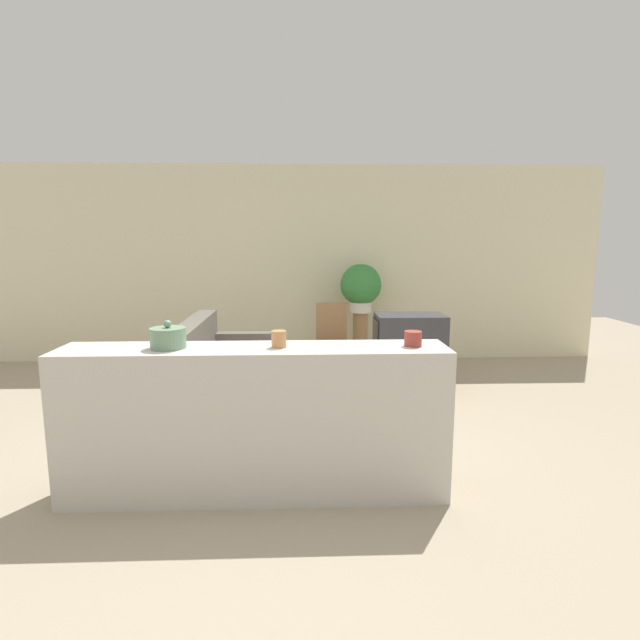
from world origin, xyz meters
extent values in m
plane|color=tan|center=(0.00, 0.00, 0.00)|extent=(14.00, 14.00, 0.00)
cube|color=beige|center=(0.00, 3.43, 1.35)|extent=(9.00, 0.06, 2.70)
cube|color=#605B51|center=(-0.45, 1.30, 0.23)|extent=(0.83, 1.72, 0.47)
cube|color=#605B51|center=(-0.77, 1.30, 0.68)|extent=(0.20, 1.72, 0.43)
cube|color=#605B51|center=(-0.45, 0.52, 0.32)|extent=(0.83, 0.16, 0.64)
cube|color=#605B51|center=(-0.45, 2.08, 0.32)|extent=(0.83, 0.16, 0.64)
cube|color=#9E754C|center=(1.46, 1.60, 0.23)|extent=(0.76, 0.47, 0.46)
cube|color=#333338|center=(1.46, 1.60, 0.68)|extent=(0.72, 0.45, 0.45)
cube|color=black|center=(1.10, 1.60, 0.68)|extent=(0.02, 0.37, 0.35)
cube|color=#9E754C|center=(0.69, 2.50, 0.41)|extent=(0.44, 0.44, 0.04)
cube|color=#9E754C|center=(0.69, 2.70, 0.66)|extent=(0.40, 0.04, 0.47)
cylinder|color=#9E754C|center=(0.50, 2.31, 0.19)|extent=(0.04, 0.04, 0.39)
cylinder|color=#9E754C|center=(0.88, 2.31, 0.19)|extent=(0.04, 0.04, 0.39)
cylinder|color=#9E754C|center=(0.50, 2.69, 0.19)|extent=(0.04, 0.04, 0.39)
cylinder|color=#9E754C|center=(0.88, 2.69, 0.19)|extent=(0.04, 0.04, 0.39)
cylinder|color=#9E754C|center=(1.10, 3.02, 0.37)|extent=(0.20, 0.20, 0.73)
cylinder|color=white|center=(1.10, 3.02, 0.80)|extent=(0.29, 0.29, 0.14)
sphere|color=#38843D|center=(1.10, 3.02, 1.10)|extent=(0.55, 0.55, 0.55)
cube|color=beige|center=(0.00, -0.40, 0.50)|extent=(2.52, 0.44, 1.01)
cylinder|color=gray|center=(-0.55, -0.40, 1.07)|extent=(0.23, 0.23, 0.13)
sphere|color=gray|center=(-0.55, -0.40, 1.16)|extent=(0.05, 0.05, 0.05)
cylinder|color=#C6844C|center=(0.16, -0.40, 1.06)|extent=(0.10, 0.10, 0.11)
cylinder|color=#99382D|center=(1.04, -0.40, 1.06)|extent=(0.11, 0.11, 0.10)
camera|label=1|loc=(0.31, -3.56, 1.70)|focal=28.00mm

